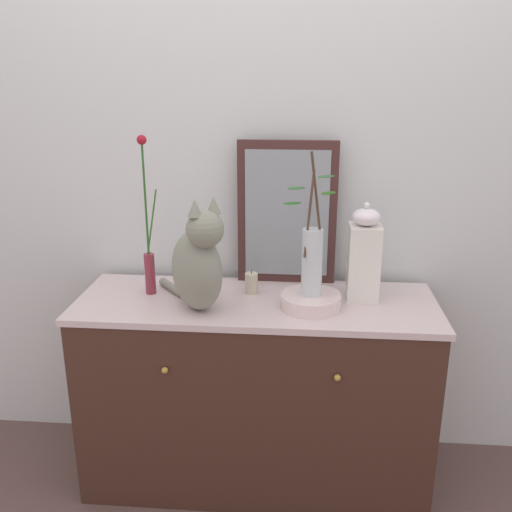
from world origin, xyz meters
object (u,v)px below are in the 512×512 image
object	(u,v)px
sideboard	(256,391)
vase_glass_clear	(312,258)
jar_lidded_porcelain	(364,256)
mirror_leaning	(287,213)
vase_slim_green	(149,250)
cat_sitting	(198,263)
bowl_porcelain	(311,301)
candle_pillar	(251,283)

from	to	relation	value
sideboard	vase_glass_clear	world-z (taller)	vase_glass_clear
vase_glass_clear	jar_lidded_porcelain	world-z (taller)	vase_glass_clear
mirror_leaning	vase_slim_green	bearing A→B (deg)	-161.13
jar_lidded_porcelain	cat_sitting	bearing A→B (deg)	-165.42
sideboard	cat_sitting	distance (m)	0.62
mirror_leaning	bowl_porcelain	world-z (taller)	mirror_leaning
vase_slim_green	jar_lidded_porcelain	world-z (taller)	vase_slim_green
vase_slim_green	candle_pillar	world-z (taller)	vase_slim_green
vase_slim_green	candle_pillar	xyz separation A→B (m)	(0.40, 0.03, -0.14)
vase_slim_green	sideboard	bearing A→B (deg)	-5.51
cat_sitting	vase_slim_green	size ratio (longest dim) A/B	0.70
vase_slim_green	vase_glass_clear	distance (m)	0.64
vase_glass_clear	jar_lidded_porcelain	xyz separation A→B (m)	(0.20, 0.11, -0.02)
bowl_porcelain	mirror_leaning	bearing A→B (deg)	110.32
mirror_leaning	vase_glass_clear	size ratio (longest dim) A/B	1.10
vase_slim_green	bowl_porcelain	bearing A→B (deg)	-8.35
sideboard	mirror_leaning	size ratio (longest dim) A/B	2.37
cat_sitting	vase_slim_green	world-z (taller)	vase_slim_green
vase_slim_green	jar_lidded_porcelain	size ratio (longest dim) A/B	1.63
mirror_leaning	vase_slim_green	world-z (taller)	vase_slim_green
sideboard	mirror_leaning	bearing A→B (deg)	64.15
sideboard	vase_slim_green	distance (m)	0.72
cat_sitting	jar_lidded_porcelain	xyz separation A→B (m)	(0.61, 0.16, -0.01)
cat_sitting	candle_pillar	distance (m)	0.29
sideboard	jar_lidded_porcelain	world-z (taller)	jar_lidded_porcelain
sideboard	cat_sitting	world-z (taller)	cat_sitting
cat_sitting	vase_glass_clear	size ratio (longest dim) A/B	0.81
vase_glass_clear	mirror_leaning	bearing A→B (deg)	110.17
sideboard	cat_sitting	size ratio (longest dim) A/B	3.22
candle_pillar	jar_lidded_porcelain	bearing A→B (deg)	-2.31
mirror_leaning	candle_pillar	size ratio (longest dim) A/B	6.18
sideboard	bowl_porcelain	world-z (taller)	bowl_porcelain
cat_sitting	bowl_porcelain	xyz separation A→B (m)	(0.41, 0.05, -0.15)
jar_lidded_porcelain	candle_pillar	distance (m)	0.45
candle_pillar	vase_glass_clear	bearing A→B (deg)	-28.75
cat_sitting	jar_lidded_porcelain	world-z (taller)	cat_sitting
sideboard	candle_pillar	xyz separation A→B (m)	(-0.02, 0.08, 0.44)
candle_pillar	mirror_leaning	bearing A→B (deg)	47.93
sideboard	cat_sitting	bearing A→B (deg)	-153.59
sideboard	candle_pillar	size ratio (longest dim) A/B	14.65
sideboard	vase_slim_green	xyz separation A→B (m)	(-0.42, 0.04, 0.58)
mirror_leaning	bowl_porcelain	distance (m)	0.40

